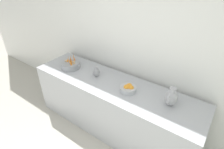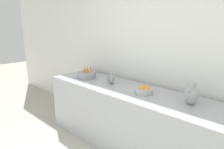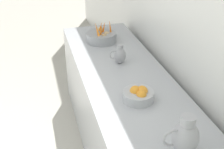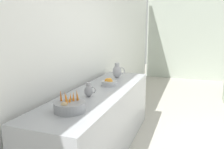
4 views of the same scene
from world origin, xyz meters
name	(u,v)px [view 1 (image 1 of 4)]	position (x,y,z in m)	size (l,w,h in m)	color
tile_wall_left	(165,41)	(-1.95, 0.24, 1.50)	(0.10, 9.33, 3.00)	white
prep_counter	(113,106)	(-1.48, -0.26, 0.44)	(0.72, 2.64, 0.87)	#ADAFB5
vegetable_colander	(71,65)	(-1.46, -1.10, 0.93)	(0.31, 0.31, 0.23)	gray
orange_bowl	(128,88)	(-1.46, 0.02, 0.92)	(0.22, 0.22, 0.11)	#ADAFB5
metal_pitcher_tall	(171,97)	(-1.53, 0.58, 0.99)	(0.21, 0.15, 0.25)	#A3A3A8
metal_pitcher_short	(96,72)	(-1.50, -0.58, 0.95)	(0.15, 0.10, 0.17)	#939399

